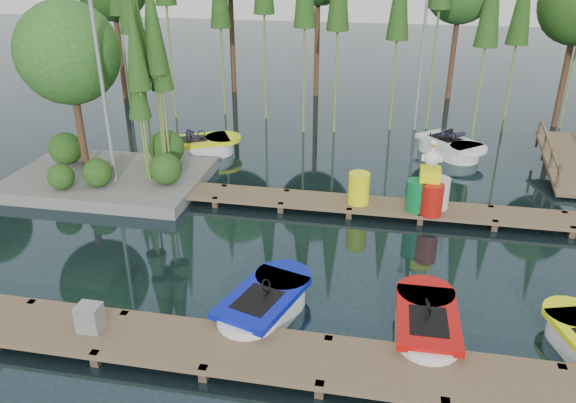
% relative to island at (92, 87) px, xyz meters
% --- Properties ---
extents(ground_plane, '(90.00, 90.00, 0.00)m').
position_rel_island_xyz_m(ground_plane, '(6.30, -3.29, -3.18)').
color(ground_plane, '#1D3037').
extents(near_dock, '(18.00, 1.50, 0.50)m').
position_rel_island_xyz_m(near_dock, '(6.30, -7.79, -2.95)').
color(near_dock, brown).
rests_on(near_dock, ground).
extents(far_dock, '(15.00, 1.20, 0.50)m').
position_rel_island_xyz_m(far_dock, '(7.30, -0.79, -2.95)').
color(far_dock, brown).
rests_on(far_dock, ground).
extents(island, '(6.20, 4.20, 6.75)m').
position_rel_island_xyz_m(island, '(0.00, 0.00, 0.00)').
color(island, slate).
rests_on(island, ground).
extents(lamp_island, '(0.30, 0.30, 7.25)m').
position_rel_island_xyz_m(lamp_island, '(0.80, -0.79, 1.08)').
color(lamp_island, gray).
rests_on(lamp_island, ground).
extents(lamp_rear, '(0.30, 0.30, 7.25)m').
position_rel_island_xyz_m(lamp_rear, '(10.30, 7.71, 1.08)').
color(lamp_rear, gray).
rests_on(lamp_rear, ground).
extents(ramp, '(1.50, 3.94, 1.49)m').
position_rel_island_xyz_m(ramp, '(15.30, 3.21, -2.60)').
color(ramp, brown).
rests_on(ramp, ground).
extents(boat_blue, '(2.04, 3.04, 0.94)m').
position_rel_island_xyz_m(boat_blue, '(6.96, -6.32, -2.91)').
color(boat_blue, white).
rests_on(boat_blue, ground).
extents(boat_red, '(1.27, 2.73, 0.91)m').
position_rel_island_xyz_m(boat_red, '(10.35, -6.36, -2.92)').
color(boat_red, white).
rests_on(boat_red, ground).
extents(boat_yellow_far, '(3.29, 2.56, 1.50)m').
position_rel_island_xyz_m(boat_yellow_far, '(2.27, 3.03, -2.87)').
color(boat_yellow_far, white).
rests_on(boat_yellow_far, ground).
extents(boat_white_far, '(2.91, 3.06, 1.38)m').
position_rel_island_xyz_m(boat_white_far, '(11.53, 4.77, -2.87)').
color(boat_white_far, white).
rests_on(boat_white_far, ground).
extents(utility_cabinet, '(0.47, 0.39, 0.57)m').
position_rel_island_xyz_m(utility_cabinet, '(3.76, -7.79, -2.60)').
color(utility_cabinet, gray).
rests_on(utility_cabinet, near_dock).
extents(yellow_barrel, '(0.62, 0.62, 0.94)m').
position_rel_island_xyz_m(yellow_barrel, '(8.53, -0.79, -2.42)').
color(yellow_barrel, '#F1FC0D').
rests_on(yellow_barrel, far_dock).
extents(drum_cluster, '(1.23, 1.12, 2.12)m').
position_rel_island_xyz_m(drum_cluster, '(10.53, -0.95, -2.26)').
color(drum_cluster, '#0B6B31').
rests_on(drum_cluster, far_dock).
extents(seagull_post, '(0.49, 0.27, 0.79)m').
position_rel_island_xyz_m(seagull_post, '(10.47, -0.79, -2.35)').
color(seagull_post, gray).
rests_on(seagull_post, far_dock).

